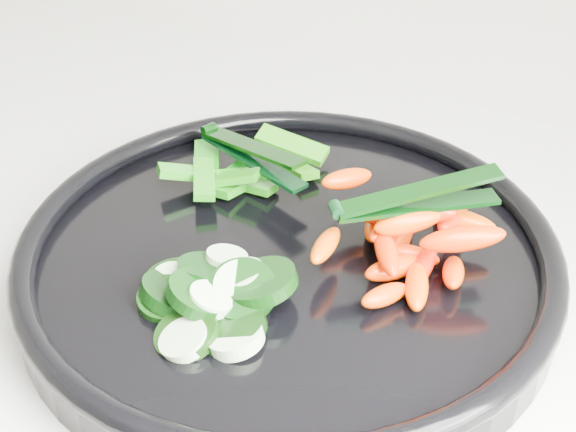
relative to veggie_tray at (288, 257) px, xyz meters
The scene contains 6 objects.
veggie_tray is the anchor object (origin of this frame).
cucumber_pile 0.08m from the veggie_tray, 99.30° to the right, with size 0.12×0.11×0.04m.
carrot_pile 0.09m from the veggie_tray, 25.91° to the left, with size 0.14×0.15×0.05m.
pepper_pile 0.10m from the veggie_tray, 143.70° to the left, with size 0.12×0.12×0.03m.
tong_carrot 0.10m from the veggie_tray, 26.32° to the left, with size 0.09×0.09×0.02m.
tong_pepper 0.10m from the veggie_tray, 139.82° to the left, with size 0.11×0.05×0.02m.
Camera 1 is at (0.29, 1.30, 1.29)m, focal length 50.00 mm.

